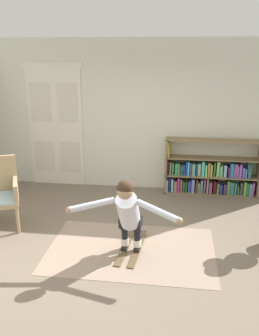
{
  "coord_description": "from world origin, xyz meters",
  "views": [
    {
      "loc": [
        0.75,
        -4.34,
        2.69
      ],
      "look_at": [
        0.09,
        0.59,
        1.05
      ],
      "focal_mm": 38.67,
      "sensor_mm": 36.0,
      "label": 1
    }
  ],
  "objects": [
    {
      "name": "person_skier",
      "position": [
        0.16,
        -0.09,
        0.69
      ],
      "size": [
        1.47,
        0.7,
        1.09
      ],
      "color": "white",
      "rests_on": "skis_pair"
    },
    {
      "name": "ground_plane",
      "position": [
        0.0,
        0.0,
        0.0
      ],
      "size": [
        7.2,
        7.2,
        0.0
      ],
      "primitive_type": "plane",
      "color": "#6E5F4F"
    },
    {
      "name": "bookshelf",
      "position": [
        1.41,
        2.39,
        0.4
      ],
      "size": [
        1.79,
        0.3,
        1.08
      ],
      "color": "olive",
      "rests_on": "ground"
    },
    {
      "name": "back_wall",
      "position": [
        0.0,
        2.6,
        1.45
      ],
      "size": [
        6.0,
        0.1,
        2.9
      ],
      "primitive_type": "cube",
      "color": "beige",
      "rests_on": "ground"
    },
    {
      "name": "double_door",
      "position": [
        -1.67,
        2.54,
        1.23
      ],
      "size": [
        1.22,
        0.05,
        2.45
      ],
      "color": "beige",
      "rests_on": "ground"
    },
    {
      "name": "skis_pair",
      "position": [
        0.18,
        0.13,
        0.02
      ],
      "size": [
        0.35,
        0.96,
        0.07
      ],
      "color": "brown",
      "rests_on": "rug"
    },
    {
      "name": "rug",
      "position": [
        0.18,
        0.09,
        0.0
      ],
      "size": [
        2.33,
        1.52,
        0.01
      ],
      "primitive_type": "cube",
      "color": "gray",
      "rests_on": "ground"
    }
  ]
}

